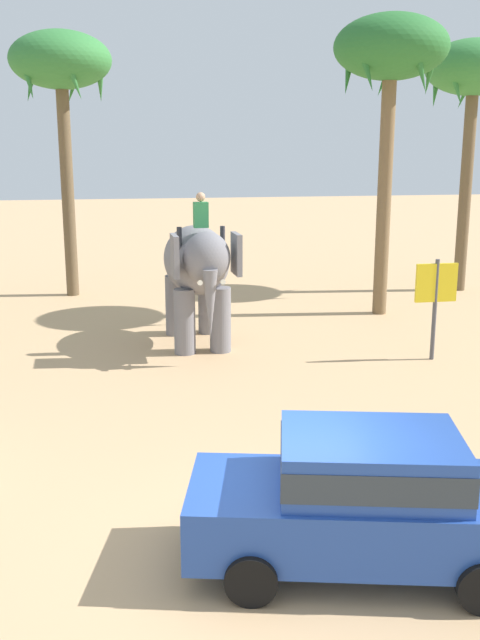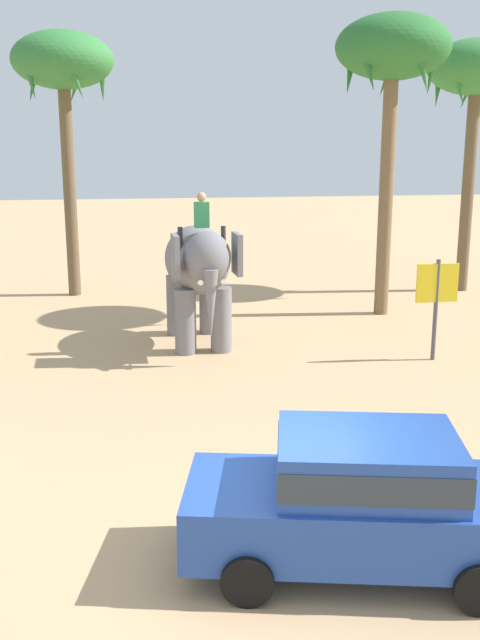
% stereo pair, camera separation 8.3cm
% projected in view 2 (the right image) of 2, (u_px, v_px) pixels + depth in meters
% --- Properties ---
extents(ground_plane, '(120.00, 120.00, 0.00)m').
position_uv_depth(ground_plane, '(281.00, 556.00, 9.19)').
color(ground_plane, tan).
extents(car_sedan_foreground, '(4.38, 2.57, 1.70)m').
position_uv_depth(car_sedan_foreground, '(361.00, 496.00, 8.76)').
color(car_sedan_foreground, '#23479E').
rests_on(car_sedan_foreground, ground).
extents(elephant_with_mahout, '(1.72, 3.90, 3.88)m').
position_uv_depth(elephant_with_mahout, '(199.00, 268.00, 18.27)').
color(elephant_with_mahout, slate).
rests_on(elephant_with_mahout, ground).
extents(palm_tree_behind_elephant, '(3.20, 3.20, 8.49)m').
position_uv_depth(palm_tree_behind_elephant, '(392.00, 57.00, 20.44)').
color(palm_tree_behind_elephant, brown).
rests_on(palm_tree_behind_elephant, ground).
extents(palm_tree_near_hut, '(3.20, 3.20, 8.29)m').
position_uv_depth(palm_tree_near_hut, '(476.00, 75.00, 23.97)').
color(palm_tree_near_hut, brown).
rests_on(palm_tree_near_hut, ground).
extents(palm_tree_far_back, '(3.20, 3.20, 8.43)m').
position_uv_depth(palm_tree_far_back, '(63.00, 68.00, 23.16)').
color(palm_tree_far_back, brown).
rests_on(palm_tree_far_back, ground).
extents(signboard_yellow, '(1.00, 0.10, 2.40)m').
position_uv_depth(signboard_yellow, '(437.00, 290.00, 17.08)').
color(signboard_yellow, '#4C4C51').
rests_on(signboard_yellow, ground).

